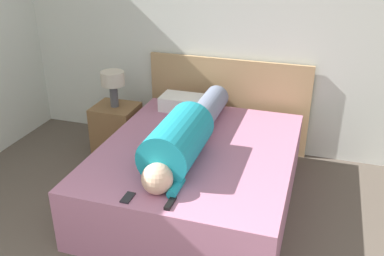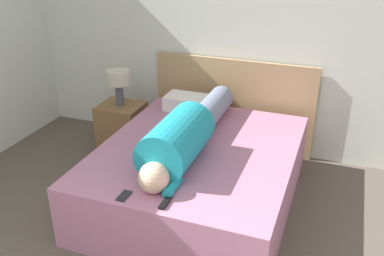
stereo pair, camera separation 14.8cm
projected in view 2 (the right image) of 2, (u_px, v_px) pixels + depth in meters
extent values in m
cube|color=silver|center=(243.00, 30.00, 4.30)|extent=(5.94, 0.06, 2.60)
cube|color=#B2708E|center=(198.00, 174.00, 3.75)|extent=(1.61, 1.95, 0.53)
cube|color=tan|center=(233.00, 105.00, 4.60)|extent=(1.73, 0.04, 1.00)
cube|color=brown|center=(122.00, 128.00, 4.62)|extent=(0.45, 0.40, 0.53)
cylinder|color=#4C4C51|center=(120.00, 94.00, 4.46)|extent=(0.08, 0.08, 0.23)
cylinder|color=beige|center=(118.00, 77.00, 4.38)|extent=(0.24, 0.24, 0.14)
sphere|color=#DBB293|center=(154.00, 178.00, 2.99)|extent=(0.23, 0.23, 0.23)
cylinder|color=teal|center=(177.00, 141.00, 3.32)|extent=(0.39, 0.73, 0.39)
cylinder|color=slate|center=(209.00, 112.00, 4.03)|extent=(0.24, 0.87, 0.24)
cylinder|color=teal|center=(172.00, 187.00, 3.03)|extent=(0.07, 0.22, 0.07)
cube|color=white|center=(194.00, 103.00, 4.36)|extent=(0.58, 0.28, 0.15)
cube|color=black|center=(166.00, 202.00, 2.90)|extent=(0.04, 0.15, 0.02)
cube|color=black|center=(124.00, 196.00, 2.98)|extent=(0.06, 0.13, 0.01)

